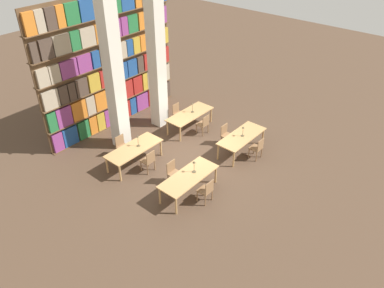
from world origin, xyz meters
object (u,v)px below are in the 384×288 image
(desk_lamp_1, at_px, (243,130))
(chair_5, at_px, (122,146))
(chair_4, at_px, (149,160))
(pillar_center, at_px, (157,58))
(reading_table_1, at_px, (242,137))
(desk_lamp_2, at_px, (138,139))
(reading_table_0, at_px, (189,178))
(chair_0, at_px, (206,190))
(desk_lamp_0, at_px, (194,165))
(reading_table_3, at_px, (190,115))
(chair_7, at_px, (178,113))
(pillar_left, at_px, (114,75))
(chair_2, at_px, (257,148))
(chair_3, at_px, (226,134))
(chair_6, at_px, (204,124))
(chair_1, at_px, (174,172))
(reading_table_2, at_px, (134,149))
(desk_lamp_3, at_px, (192,106))

(desk_lamp_1, height_order, chair_5, desk_lamp_1)
(chair_4, bearing_deg, pillar_center, 37.96)
(reading_table_1, relative_size, desk_lamp_2, 4.79)
(reading_table_0, height_order, desk_lamp_2, desk_lamp_2)
(chair_0, bearing_deg, pillar_center, 60.76)
(desk_lamp_0, relative_size, reading_table_3, 0.20)
(chair_5, distance_m, chair_7, 3.28)
(pillar_left, height_order, chair_5, pillar_left)
(pillar_left, bearing_deg, reading_table_0, -97.12)
(pillar_center, relative_size, chair_2, 6.78)
(reading_table_1, xyz_separation_m, desk_lamp_2, (-3.06, 2.51, 0.38))
(desk_lamp_0, xyz_separation_m, chair_4, (-0.32, 1.87, -0.54))
(pillar_left, bearing_deg, chair_0, -95.54)
(reading_table_1, height_order, desk_lamp_2, desk_lamp_2)
(pillar_left, distance_m, reading_table_1, 5.32)
(chair_3, height_order, desk_lamp_1, desk_lamp_1)
(pillar_left, relative_size, chair_3, 6.78)
(chair_0, height_order, chair_6, same)
(chair_2, xyz_separation_m, desk_lamp_1, (0.00, 0.70, 0.52))
(reading_table_1, relative_size, chair_7, 2.49)
(pillar_left, xyz_separation_m, pillar_center, (2.18, 0.00, 0.00))
(chair_1, distance_m, reading_table_2, 1.89)
(desk_lamp_1, bearing_deg, reading_table_1, 88.48)
(chair_5, bearing_deg, pillar_left, -128.35)
(pillar_center, height_order, desk_lamp_2, pillar_center)
(pillar_center, bearing_deg, desk_lamp_1, -82.70)
(desk_lamp_0, height_order, chair_6, desk_lamp_0)
(chair_0, bearing_deg, desk_lamp_3, 45.75)
(desk_lamp_2, height_order, chair_7, desk_lamp_2)
(desk_lamp_0, height_order, chair_5, desk_lamp_0)
(chair_0, relative_size, chair_2, 1.00)
(pillar_left, height_order, reading_table_3, pillar_left)
(pillar_center, bearing_deg, reading_table_0, -123.88)
(chair_3, bearing_deg, desk_lamp_3, -95.76)
(chair_1, bearing_deg, chair_5, -88.34)
(chair_3, xyz_separation_m, desk_lamp_2, (-3.05, 1.79, 0.55))
(chair_0, distance_m, desk_lamp_1, 3.28)
(pillar_left, height_order, desk_lamp_1, pillar_left)
(chair_2, xyz_separation_m, reading_table_3, (0.02, 3.38, 0.17))
(chair_1, height_order, desk_lamp_3, desk_lamp_3)
(chair_3, height_order, chair_6, same)
(pillar_center, height_order, chair_7, pillar_center)
(chair_0, bearing_deg, chair_6, 40.14)
(reading_table_3, bearing_deg, desk_lamp_3, 1.82)
(reading_table_0, xyz_separation_m, desk_lamp_0, (0.28, 0.00, 0.37))
(pillar_center, relative_size, reading_table_3, 2.73)
(desk_lamp_0, xyz_separation_m, chair_7, (2.97, 3.43, -0.54))
(desk_lamp_0, distance_m, chair_2, 3.03)
(desk_lamp_1, distance_m, chair_7, 3.45)
(reading_table_1, xyz_separation_m, chair_7, (0.06, 3.38, -0.17))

